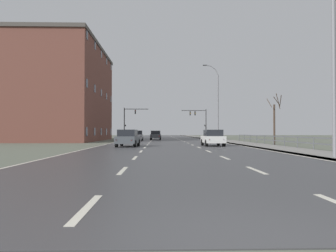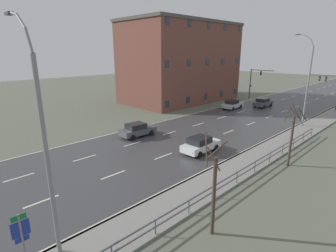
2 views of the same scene
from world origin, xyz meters
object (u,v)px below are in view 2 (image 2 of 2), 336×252
(street_lamp_foreground, at_px, (44,148))
(car_near_right, at_px, (137,130))
(street_lamp_midground, at_px, (307,83))
(traffic_signal_right, at_px, (331,85))
(highway_sign, at_px, (23,241))
(car_far_left, at_px, (263,102))
(car_near_left, at_px, (232,104))
(traffic_signal_left, at_px, (254,79))
(brick_building, at_px, (181,62))
(car_mid_centre, at_px, (201,144))

(street_lamp_foreground, xyz_separation_m, car_near_right, (-11.41, 13.72, -4.53))
(street_lamp_midground, distance_m, traffic_signal_right, 14.37)
(highway_sign, bearing_deg, car_far_left, 103.86)
(car_near_left, bearing_deg, street_lamp_foreground, -72.64)
(traffic_signal_left, relative_size, car_near_left, 1.45)
(street_lamp_foreground, relative_size, car_near_left, 2.63)
(brick_building, bearing_deg, street_lamp_midground, -7.08)
(car_mid_centre, relative_size, brick_building, 0.18)
(highway_sign, relative_size, traffic_signal_left, 0.55)
(highway_sign, height_order, car_near_right, highway_sign)
(car_mid_centre, bearing_deg, traffic_signal_right, 84.15)
(traffic_signal_right, xyz_separation_m, car_near_right, (-10.68, -31.90, -3.16))
(street_lamp_foreground, relative_size, brick_building, 0.49)
(car_near_left, bearing_deg, street_lamp_midground, -15.58)
(traffic_signal_right, distance_m, brick_building, 25.97)
(car_near_left, xyz_separation_m, brick_building, (-11.84, 0.05, 6.54))
(car_near_left, relative_size, car_far_left, 1.00)
(traffic_signal_right, xyz_separation_m, traffic_signal_left, (-13.77, 0.30, -0.01))
(street_lamp_foreground, xyz_separation_m, street_lamp_midground, (0.03, 31.36, 0.26))
(street_lamp_foreground, height_order, traffic_signal_left, street_lamp_foreground)
(car_near_right, height_order, car_mid_centre, same)
(traffic_signal_left, bearing_deg, street_lamp_foreground, -72.48)
(traffic_signal_right, bearing_deg, car_mid_centre, -94.93)
(street_lamp_midground, distance_m, brick_building, 24.15)
(street_lamp_foreground, bearing_deg, car_far_left, 103.08)
(car_near_left, height_order, car_far_left, same)
(traffic_signal_right, bearing_deg, car_near_left, -134.89)
(street_lamp_foreground, relative_size, highway_sign, 3.30)
(car_far_left, xyz_separation_m, car_mid_centre, (5.81, -24.51, 0.00))
(car_near_left, bearing_deg, car_far_left, 59.52)
(brick_building, bearing_deg, car_near_left, -0.23)
(car_far_left, bearing_deg, highway_sign, -74.85)
(street_lamp_midground, xyz_separation_m, car_mid_centre, (-3.40, -16.35, -4.79))
(street_lamp_midground, distance_m, car_far_left, 13.20)
(highway_sign, xyz_separation_m, car_mid_centre, (-4.32, 16.58, -1.32))
(street_lamp_midground, bearing_deg, car_far_left, 138.50)
(street_lamp_midground, xyz_separation_m, highway_sign, (0.92, -32.94, -3.47))
(street_lamp_foreground, bearing_deg, brick_building, 124.80)
(street_lamp_midground, bearing_deg, traffic_signal_left, 134.93)
(highway_sign, height_order, car_near_left, highway_sign)
(traffic_signal_right, bearing_deg, street_lamp_foreground, -89.09)
(car_far_left, relative_size, brick_building, 0.18)
(street_lamp_foreground, xyz_separation_m, brick_building, (-23.86, 34.33, 2.01))
(traffic_signal_right, relative_size, car_near_left, 1.39)
(car_near_left, height_order, car_near_right, same)
(traffic_signal_left, xyz_separation_m, car_mid_centre, (11.13, -30.92, -3.15))
(highway_sign, relative_size, traffic_signal_right, 0.58)
(traffic_signal_left, xyz_separation_m, brick_building, (-9.37, -11.59, 3.40))
(street_lamp_foreground, height_order, car_near_right, street_lamp_foreground)
(street_lamp_foreground, distance_m, car_near_right, 18.41)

